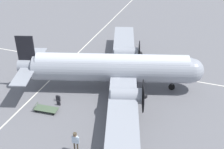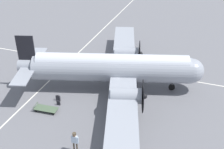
% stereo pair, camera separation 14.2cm
% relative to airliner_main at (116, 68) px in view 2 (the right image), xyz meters
% --- Properties ---
extents(ground_plane, '(300.00, 300.00, 0.00)m').
position_rel_airliner_main_xyz_m(ground_plane, '(0.43, 0.13, -2.61)').
color(ground_plane, slate).
extents(apron_line_eastwest, '(120.00, 0.16, 0.01)m').
position_rel_airliner_main_xyz_m(apron_line_eastwest, '(0.43, -4.40, -2.61)').
color(apron_line_eastwest, silver).
rests_on(apron_line_eastwest, ground_plane).
extents(apron_line_northsouth, '(0.16, 120.00, 0.01)m').
position_rel_airliner_main_xyz_m(apron_line_northsouth, '(7.81, 0.13, -2.61)').
color(apron_line_northsouth, silver).
rests_on(apron_line_northsouth, ground_plane).
extents(airliner_main, '(19.73, 25.98, 6.07)m').
position_rel_airliner_main_xyz_m(airliner_main, '(0.00, 0.00, 0.00)').
color(airliner_main, '#9399A3').
rests_on(airliner_main, ground_plane).
extents(crew_foreground, '(0.64, 0.35, 1.89)m').
position_rel_airliner_main_xyz_m(crew_foreground, '(0.13, 9.93, -1.43)').
color(crew_foreground, '#473D2D').
rests_on(crew_foreground, ground_plane).
extents(suitcase_near_door, '(0.37, 0.13, 0.53)m').
position_rel_airliner_main_xyz_m(suitcase_near_door, '(4.52, 4.82, -2.37)').
color(suitcase_near_door, '#232328').
rests_on(suitcase_near_door, ground_plane).
extents(suitcase_upright_spare, '(0.46, 0.16, 0.64)m').
position_rel_airliner_main_xyz_m(suitcase_upright_spare, '(4.92, 4.17, -2.31)').
color(suitcase_upright_spare, '#232328').
rests_on(suitcase_upright_spare, ground_plane).
extents(baggage_cart, '(2.38, 1.14, 0.56)m').
position_rel_airliner_main_xyz_m(baggage_cart, '(5.19, 6.12, -2.33)').
color(baggage_cart, '#4C6047').
rests_on(baggage_cart, ground_plane).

